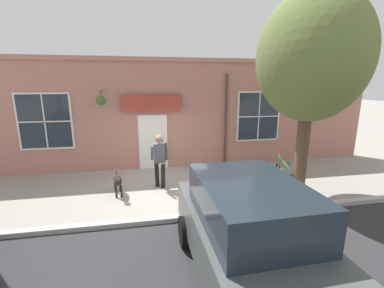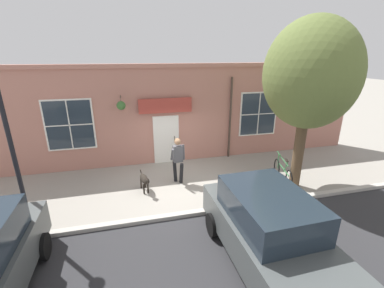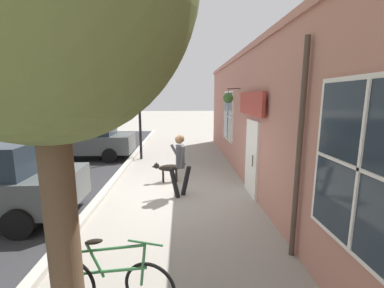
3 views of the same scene
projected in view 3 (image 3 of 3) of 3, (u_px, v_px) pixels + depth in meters
name	position (u px, v px, depth m)	size (l,w,h in m)	color
ground_plane	(174.00, 196.00, 7.14)	(90.00, 90.00, 0.00)	gray
storefront_facade	(261.00, 120.00, 6.86)	(0.95, 18.00, 4.20)	#B27566
pedestrian_walking	(180.00, 160.00, 6.96)	(0.62, 0.55, 1.74)	black
dog_on_leash	(168.00, 168.00, 8.30)	(1.12, 0.36, 0.67)	black
leaning_bicycle	(111.00, 282.00, 3.30)	(1.72, 0.39, 1.00)	black
parked_car_nearest_curb	(85.00, 139.00, 11.38)	(4.33, 2.00, 1.75)	#474C4C
street_lamp	(139.00, 89.00, 10.90)	(0.32, 0.32, 4.62)	black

